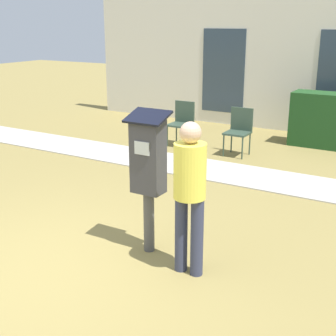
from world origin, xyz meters
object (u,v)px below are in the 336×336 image
object	(u,v)px
person_standing	(190,187)
outdoor_chair_left	(182,120)
parking_meter	(148,164)
outdoor_chair_middle	(239,128)

from	to	relation	value
person_standing	outdoor_chair_left	world-z (taller)	person_standing
outdoor_chair_left	parking_meter	bearing A→B (deg)	-87.82
parking_meter	outdoor_chair_left	world-z (taller)	parking_meter
parking_meter	outdoor_chair_left	distance (m)	4.77
parking_meter	person_standing	distance (m)	0.65
parking_meter	outdoor_chair_middle	bearing A→B (deg)	98.81
person_standing	outdoor_chair_left	size ratio (longest dim) A/B	1.76
parking_meter	outdoor_chair_left	bearing A→B (deg)	114.34
outdoor_chair_left	outdoor_chair_middle	bearing A→B (deg)	-26.72
parking_meter	outdoor_chair_middle	size ratio (longest dim) A/B	1.77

